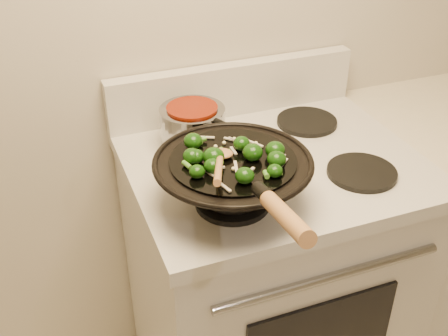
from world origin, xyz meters
name	(u,v)px	position (x,y,z in m)	size (l,w,h in m)	color
stove	(267,280)	(-0.02, 1.17, 0.47)	(0.78, 0.67, 1.08)	silver
wok	(233,178)	(-0.20, 1.02, 1.00)	(0.37, 0.61, 0.23)	black
stirfry	(232,156)	(-0.21, 1.01, 1.06)	(0.24, 0.25, 0.04)	#103608
wooden_spoon	(220,161)	(-0.25, 0.97, 1.08)	(0.13, 0.26, 0.10)	#A67141
saucepan	(193,125)	(-0.20, 1.32, 0.99)	(0.18, 0.28, 0.11)	gray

